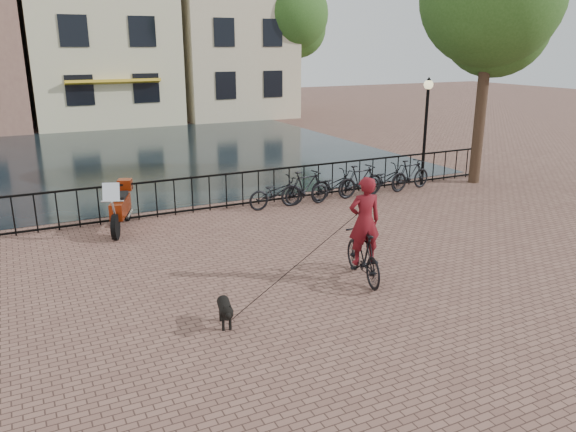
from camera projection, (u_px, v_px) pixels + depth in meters
name	position (u px, v px, depth m)	size (l,w,h in m)	color
ground	(370.00, 336.00, 9.04)	(100.00, 100.00, 0.00)	brown
canal_water	(140.00, 155.00, 23.89)	(20.00, 20.00, 0.00)	black
railing	(210.00, 193.00, 15.76)	(20.00, 0.05, 1.02)	black
canal_house_mid	(95.00, 20.00, 33.27)	(8.00, 9.50, 11.80)	beige
canal_house_right	(222.00, 10.00, 36.44)	(7.00, 9.00, 13.30)	#C1B18F
tree_far_right	(291.00, 14.00, 35.43)	(4.76, 4.76, 8.76)	black
lamp_post	(426.00, 114.00, 17.91)	(0.30, 0.30, 3.45)	black
cyclist	(364.00, 235.00, 10.96)	(0.86, 1.86, 2.46)	black
dog	(225.00, 311.00, 9.31)	(0.41, 0.80, 0.52)	black
motorcycle	(120.00, 202.00, 14.06)	(1.17, 2.07, 1.45)	maroon
parked_bike_0	(277.00, 193.00, 16.02)	(0.60, 1.72, 0.90)	black
parked_bike_1	(306.00, 187.00, 16.41)	(0.47, 1.66, 1.00)	black
parked_bike_2	(334.00, 186.00, 16.82)	(0.60, 1.72, 0.90)	black
parked_bike_3	(361.00, 181.00, 17.21)	(0.47, 1.66, 1.00)	black
parked_bike_4	(386.00, 179.00, 17.63)	(0.60, 1.72, 0.90)	black
parked_bike_5	(410.00, 175.00, 18.01)	(0.47, 1.66, 1.00)	black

